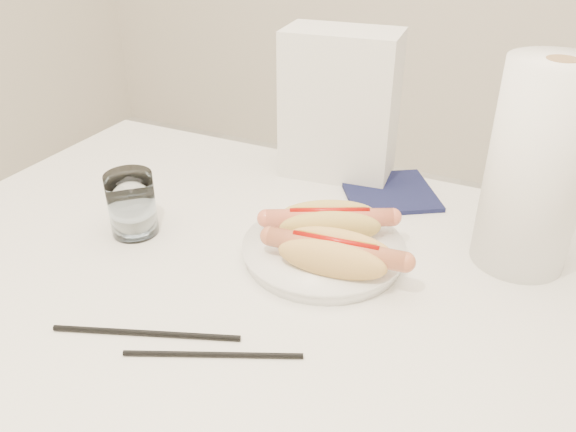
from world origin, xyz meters
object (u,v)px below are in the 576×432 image
at_px(water_glass, 132,204).
at_px(napkin_box, 340,105).
at_px(table, 272,302).
at_px(hotdog_right, 335,254).
at_px(plate, 323,252).
at_px(paper_towel_roll, 537,168).
at_px(hotdog_left, 329,222).

bearing_deg(water_glass, napkin_box, 58.70).
relative_size(table, napkin_box, 4.38).
bearing_deg(hotdog_right, plate, 121.43).
distance_m(plate, paper_towel_roll, 0.32).
xyz_separation_m(plate, napkin_box, (-0.09, 0.29, 0.13)).
xyz_separation_m(table, napkin_box, (-0.03, 0.35, 0.20)).
xyz_separation_m(table, paper_towel_roll, (0.32, 0.19, 0.21)).
relative_size(napkin_box, paper_towel_roll, 0.91).
xyz_separation_m(table, hotdog_right, (0.09, 0.02, 0.10)).
distance_m(hotdog_right, water_glass, 0.34).
bearing_deg(hotdog_left, water_glass, 170.81).
bearing_deg(plate, napkin_box, 107.58).
height_order(table, hotdog_right, hotdog_right).
xyz_separation_m(hotdog_left, napkin_box, (-0.09, 0.26, 0.09)).
height_order(plate, paper_towel_roll, paper_towel_roll).
distance_m(table, hotdog_left, 0.15).
distance_m(napkin_box, paper_towel_roll, 0.39).
xyz_separation_m(hotdog_left, hotdog_right, (0.04, -0.08, 0.00)).
bearing_deg(water_glass, hotdog_left, 17.63).
bearing_deg(paper_towel_roll, table, -149.79).
distance_m(hotdog_left, paper_towel_roll, 0.30).
relative_size(water_glass, paper_towel_roll, 0.34).
bearing_deg(plate, paper_towel_roll, 24.71).
relative_size(table, hotdog_right, 6.09).
bearing_deg(hotdog_right, table, -174.69).
bearing_deg(hotdog_left, paper_towel_roll, -7.94).
height_order(hotdog_right, water_glass, water_glass).
distance_m(hotdog_left, hotdog_right, 0.09).
distance_m(plate, napkin_box, 0.33).
distance_m(hotdog_left, water_glass, 0.31).
height_order(plate, hotdog_left, hotdog_left).
height_order(hotdog_left, napkin_box, napkin_box).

